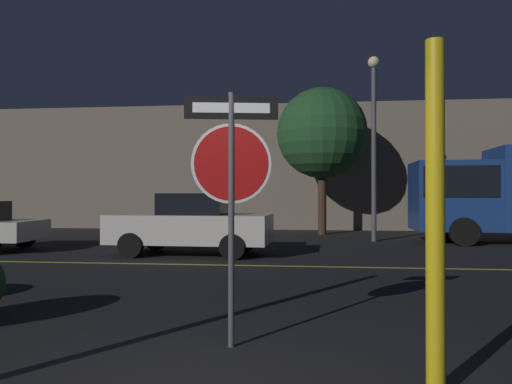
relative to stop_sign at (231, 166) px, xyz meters
name	(u,v)px	position (x,y,z in m)	size (l,w,h in m)	color
road_center_stripe	(267,266)	(-0.16, 5.65, -1.77)	(41.43, 0.12, 0.01)	gold
stop_sign	(231,166)	(0.00, 0.00, 0.00)	(0.92, 0.19, 2.50)	#4C4C51
yellow_pole_right	(435,217)	(1.71, -0.98, -0.44)	(0.14, 0.14, 2.66)	yellow
passing_car_2	(192,224)	(-2.24, 7.44, -1.01)	(4.12, 2.05, 1.54)	silver
street_lamp	(374,129)	(2.75, 11.65, 1.89)	(0.38, 0.38, 6.01)	#4C4C51
tree_0	(322,133)	(1.13, 14.39, 2.09)	(3.46, 3.46, 5.61)	#422D1E
building_backdrop	(332,169)	(1.69, 18.89, 0.98)	(34.88, 4.30, 5.50)	#7A6B5B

